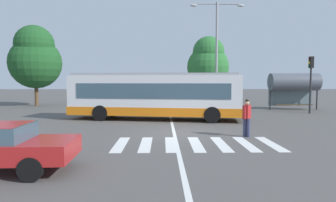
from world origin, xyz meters
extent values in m
plane|color=#514F4C|center=(0.00, 0.00, 0.00)|extent=(160.00, 160.00, 0.00)
cylinder|color=black|center=(2.48, 5.65, 0.50)|extent=(1.04, 0.46, 1.00)
cylinder|color=black|center=(2.09, 3.34, 0.50)|extent=(1.04, 0.46, 1.00)
cylinder|color=black|center=(-4.52, 6.81, 0.50)|extent=(1.04, 0.46, 1.00)
cylinder|color=black|center=(-4.91, 4.50, 0.50)|extent=(1.04, 0.46, 1.00)
cube|color=white|center=(-1.43, 5.11, 1.62)|extent=(11.35, 4.33, 2.55)
cube|color=orange|center=(-1.43, 5.11, 0.62)|extent=(11.47, 4.37, 0.55)
cube|color=#3D5666|center=(-1.43, 5.11, 1.93)|extent=(10.05, 4.16, 0.96)
cube|color=#3D5666|center=(4.03, 4.21, 1.83)|extent=(0.41, 2.22, 1.63)
cube|color=black|center=(4.03, 4.21, 2.72)|extent=(0.38, 1.92, 0.28)
cube|color=#99999E|center=(-1.43, 5.11, 2.98)|extent=(10.88, 4.05, 0.16)
cube|color=#28282B|center=(4.14, 4.19, 0.43)|extent=(0.53, 2.54, 0.36)
cylinder|color=#333856|center=(2.85, -0.95, 0.42)|extent=(0.16, 0.16, 0.85)
cylinder|color=#333856|center=(2.98, -1.05, 0.42)|extent=(0.16, 0.16, 0.85)
cube|color=#B22323|center=(2.92, -1.00, 1.15)|extent=(0.45, 0.48, 0.60)
cylinder|color=#B22323|center=(2.77, -1.19, 1.12)|extent=(0.10, 0.10, 0.55)
cylinder|color=#B22323|center=(3.07, -0.81, 1.12)|extent=(0.10, 0.10, 0.55)
sphere|color=tan|center=(2.92, -1.00, 1.56)|extent=(0.22, 0.22, 0.22)
sphere|color=black|center=(2.92, -1.00, 1.63)|extent=(0.19, 0.19, 0.19)
cylinder|color=black|center=(-4.30, -5.11, 0.32)|extent=(0.65, 0.22, 0.64)
cylinder|color=black|center=(-4.24, -6.78, 0.32)|extent=(0.65, 0.22, 0.64)
cylinder|color=black|center=(-7.39, 18.55, 0.32)|extent=(0.24, 0.65, 0.64)
cylinder|color=black|center=(-5.72, 18.65, 0.32)|extent=(0.24, 0.65, 0.64)
cylinder|color=black|center=(-7.23, 15.77, 0.32)|extent=(0.24, 0.65, 0.64)
cylinder|color=black|center=(-5.55, 15.87, 0.32)|extent=(0.24, 0.65, 0.64)
cube|color=white|center=(-6.47, 17.21, 0.64)|extent=(2.09, 4.60, 0.52)
cube|color=#3D5666|center=(-6.47, 17.12, 1.12)|extent=(1.73, 2.25, 0.44)
cube|color=white|center=(-6.47, 17.12, 1.30)|extent=(1.65, 2.07, 0.09)
cylinder|color=black|center=(-4.68, 18.08, 0.32)|extent=(0.22, 0.65, 0.64)
cylinder|color=black|center=(-3.01, 18.14, 0.32)|extent=(0.22, 0.65, 0.64)
cylinder|color=black|center=(-4.58, 15.30, 0.32)|extent=(0.22, 0.65, 0.64)
cylinder|color=black|center=(-2.91, 15.35, 0.32)|extent=(0.22, 0.65, 0.64)
cube|color=#AD1E1E|center=(-3.80, 16.72, 0.64)|extent=(1.98, 4.56, 0.52)
cube|color=#3D5666|center=(-3.79, 16.63, 1.12)|extent=(1.68, 2.21, 0.44)
cube|color=#AD1E1E|center=(-3.79, 16.63, 1.30)|extent=(1.60, 2.03, 0.09)
cylinder|color=black|center=(-2.04, 17.74, 0.32)|extent=(0.25, 0.65, 0.64)
cylinder|color=black|center=(-0.37, 17.87, 0.32)|extent=(0.25, 0.65, 0.64)
cylinder|color=black|center=(-1.82, 14.96, 0.32)|extent=(0.25, 0.65, 0.64)
cylinder|color=black|center=(-0.15, 15.09, 0.32)|extent=(0.25, 0.65, 0.64)
cube|color=#C6B793|center=(-1.10, 16.42, 0.64)|extent=(2.17, 4.63, 0.52)
cube|color=#3D5666|center=(-1.09, 16.33, 1.12)|extent=(1.77, 2.28, 0.44)
cube|color=#C6B793|center=(-1.09, 16.33, 1.30)|extent=(1.68, 2.09, 0.09)
cylinder|color=black|center=(0.82, 17.86, 0.32)|extent=(0.21, 0.64, 0.64)
cylinder|color=black|center=(2.49, 17.88, 0.32)|extent=(0.21, 0.64, 0.64)
cylinder|color=black|center=(0.86, 15.07, 0.32)|extent=(0.21, 0.64, 0.64)
cylinder|color=black|center=(2.53, 15.10, 0.32)|extent=(0.21, 0.64, 0.64)
cube|color=#B7BABF|center=(1.67, 16.48, 0.64)|extent=(1.88, 4.53, 0.52)
cube|color=#3D5666|center=(1.68, 16.39, 1.12)|extent=(1.63, 2.18, 0.44)
cube|color=#B7BABF|center=(1.68, 16.39, 1.30)|extent=(1.56, 2.00, 0.09)
cylinder|color=black|center=(3.33, 17.76, 0.32)|extent=(0.25, 0.65, 0.64)
cylinder|color=black|center=(5.00, 17.89, 0.32)|extent=(0.25, 0.65, 0.64)
cylinder|color=black|center=(3.54, 14.98, 0.32)|extent=(0.25, 0.65, 0.64)
cylinder|color=black|center=(5.21, 15.10, 0.32)|extent=(0.25, 0.65, 0.64)
cube|color=#196B70|center=(4.27, 16.43, 0.64)|extent=(2.14, 4.62, 0.52)
cube|color=#3D5666|center=(4.28, 16.34, 1.12)|extent=(1.76, 2.27, 0.44)
cube|color=#196B70|center=(4.28, 16.34, 1.30)|extent=(1.67, 2.09, 0.09)
cylinder|color=#28282B|center=(10.76, 8.56, 1.79)|extent=(0.14, 0.14, 3.58)
cube|color=black|center=(10.76, 8.56, 4.03)|extent=(0.28, 0.32, 0.90)
cylinder|color=#410907|center=(10.59, 8.56, 4.30)|extent=(0.04, 0.20, 0.20)
cylinder|color=yellow|center=(10.59, 8.56, 4.00)|extent=(0.04, 0.20, 0.20)
cylinder|color=#093B10|center=(10.59, 8.56, 3.70)|extent=(0.04, 0.20, 0.20)
cylinder|color=#28282B|center=(8.70, 11.48, 1.15)|extent=(0.12, 0.12, 2.30)
cylinder|color=#28282B|center=(12.89, 11.48, 1.15)|extent=(0.12, 0.12, 2.30)
cube|color=slate|center=(10.79, 12.18, 1.26)|extent=(4.03, 0.04, 1.93)
cylinder|color=#515660|center=(10.79, 11.48, 2.48)|extent=(4.28, 1.54, 1.54)
cube|color=#4C3823|center=(10.79, 11.48, 0.45)|extent=(3.35, 0.36, 0.08)
cylinder|color=#939399|center=(3.69, 10.67, 4.59)|extent=(0.20, 0.20, 9.18)
cylinder|color=#939399|center=(4.68, 10.67, 9.03)|extent=(1.98, 0.10, 0.10)
ellipsoid|color=silver|center=(5.67, 10.67, 8.90)|extent=(0.60, 0.32, 0.20)
cylinder|color=#939399|center=(2.70, 10.67, 9.03)|extent=(1.98, 0.10, 0.10)
ellipsoid|color=silver|center=(1.70, 10.67, 8.90)|extent=(0.60, 0.32, 0.20)
cylinder|color=brown|center=(-13.92, 15.97, 1.29)|extent=(0.36, 0.36, 2.58)
sphere|color=#1E5123|center=(-13.92, 15.97, 4.40)|extent=(5.20, 5.20, 5.20)
sphere|color=#1E5123|center=(-13.84, 15.67, 6.22)|extent=(3.90, 3.90, 3.90)
cylinder|color=brown|center=(4.43, 20.03, 1.24)|extent=(0.36, 0.36, 2.49)
sphere|color=#2D7033|center=(4.43, 20.03, 4.21)|extent=(4.91, 4.91, 4.91)
sphere|color=#2D7033|center=(4.45, 19.83, 5.93)|extent=(3.68, 3.68, 3.68)
cube|color=silver|center=(-2.61, -2.50, 0.00)|extent=(0.45, 2.84, 0.01)
cube|color=silver|center=(-1.59, -2.50, 0.00)|extent=(0.45, 2.84, 0.01)
cube|color=silver|center=(-0.58, -2.50, 0.00)|extent=(0.45, 2.84, 0.01)
cube|color=silver|center=(0.44, -2.50, 0.00)|extent=(0.45, 2.84, 0.01)
cube|color=silver|center=(1.45, -2.50, 0.00)|extent=(0.45, 2.84, 0.01)
cube|color=silver|center=(2.46, -2.50, 0.00)|extent=(0.45, 2.84, 0.01)
cube|color=silver|center=(3.48, -2.50, 0.00)|extent=(0.45, 2.84, 0.01)
cube|color=silver|center=(-0.35, 2.00, 0.00)|extent=(0.16, 24.00, 0.01)
camera|label=1|loc=(-0.91, -13.97, 2.53)|focal=30.84mm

